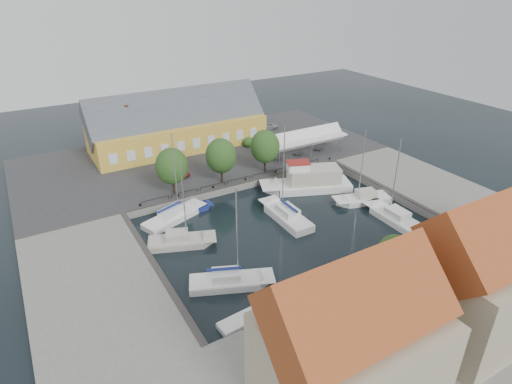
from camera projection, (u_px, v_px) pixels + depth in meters
ground at (281, 222)px, 51.70m from camera, size 140.00×140.00×0.00m
north_quay at (203, 157)px, 69.19m from camera, size 56.00×26.00×1.00m
west_quay at (97, 288)px, 40.03m from camera, size 12.00×24.00×1.00m
east_quay at (420, 185)px, 59.84m from camera, size 12.00×24.00×1.00m
south_bank at (421, 330)px, 35.31m from camera, size 56.00×14.00×1.00m
quay_edge_fittings at (261, 199)px, 54.89m from camera, size 56.00×24.72×0.40m
warehouse at (174, 127)px, 70.37m from camera, size 28.56×14.00×9.55m
tent_canopy at (305, 139)px, 67.50m from camera, size 14.00×4.00×2.83m
quay_trees at (221, 156)px, 57.84m from camera, size 18.20×4.20×6.30m
car_silver at (267, 126)px, 79.42m from camera, size 4.20×1.77×1.42m
car_red at (178, 172)px, 61.14m from camera, size 2.64×3.77×1.18m
center_sailboat at (286, 217)px, 52.17m from camera, size 2.77×8.98×12.25m
trawler at (309, 183)px, 59.31m from camera, size 13.01×8.13×5.00m
east_boat_b at (363, 200)px, 56.30m from camera, size 7.97×4.51×10.56m
east_boat_c at (394, 219)px, 51.98m from camera, size 2.89×8.61×10.87m
west_boat_a at (174, 218)px, 52.19m from camera, size 8.86×5.25×11.46m
west_boat_b at (180, 243)px, 47.32m from camera, size 7.87×5.09×10.41m
west_boat_d at (230, 283)px, 41.12m from camera, size 8.48×5.47×11.09m
launch_sw at (241, 323)px, 36.61m from camera, size 4.45×1.98×0.98m
launch_nw at (196, 209)px, 54.41m from camera, size 4.36×1.78×0.88m
townhouses at (475, 287)px, 32.04m from camera, size 36.30×8.50×12.00m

